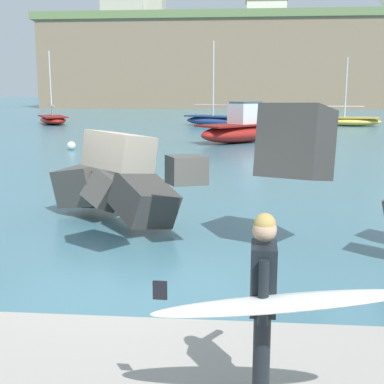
{
  "coord_description": "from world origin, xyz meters",
  "views": [
    {
      "loc": [
        1.76,
        -7.93,
        3.04
      ],
      "look_at": [
        0.99,
        0.5,
        1.4
      ],
      "focal_mm": 49.61,
      "sensor_mm": 36.0,
      "label": 1
    }
  ],
  "objects": [
    {
      "name": "boat_near_right",
      "position": [
        10.9,
        38.23,
        0.43
      ],
      "size": [
        5.47,
        2.8,
        5.67
      ],
      "color": "#EAC64C",
      "rests_on": "ground"
    },
    {
      "name": "boat_near_centre",
      "position": [
        -14.83,
        38.08,
        0.43
      ],
      "size": [
        4.27,
        5.41,
        6.35
      ],
      "color": "maroon",
      "rests_on": "ground"
    },
    {
      "name": "boat_near_left",
      "position": [
        1.78,
        23.19,
        0.75
      ],
      "size": [
        5.59,
        5.72,
        2.35
      ],
      "color": "maroon",
      "rests_on": "ground"
    },
    {
      "name": "station_building_west",
      "position": [
        -18.34,
        85.1,
        17.94
      ],
      "size": [
        7.58,
        5.11,
        5.94
      ],
      "color": "#B2ADA3",
      "rests_on": "headland_bluff"
    },
    {
      "name": "ground_plane",
      "position": [
        0.0,
        0.0,
        0.0
      ],
      "size": [
        400.0,
        400.0,
        0.0
      ],
      "primitive_type": "plane",
      "color": "#42707F"
    },
    {
      "name": "boat_mid_left",
      "position": [
        -0.16,
        36.75,
        0.49
      ],
      "size": [
        6.37,
        4.84,
        6.96
      ],
      "color": "navy",
      "rests_on": "ground"
    },
    {
      "name": "station_building_central",
      "position": [
        6.08,
        95.34,
        17.03
      ],
      "size": [
        7.56,
        5.2,
        4.13
      ],
      "color": "silver",
      "rests_on": "headland_bluff"
    },
    {
      "name": "station_building_east",
      "position": [
        -15.04,
        85.76,
        17.7
      ],
      "size": [
        7.22,
        4.82,
        5.46
      ],
      "color": "#B2ADA3",
      "rests_on": "headland_bluff"
    },
    {
      "name": "mooring_buoy_inner",
      "position": [
        -6.82,
        18.36,
        0.22
      ],
      "size": [
        0.44,
        0.44,
        0.44
      ],
      "color": "silver",
      "rests_on": "ground"
    },
    {
      "name": "breakwater_jetty",
      "position": [
        -0.22,
        2.4,
        1.25
      ],
      "size": [
        29.12,
        7.28,
        2.82
      ],
      "color": "#4C4944",
      "rests_on": "ground"
    },
    {
      "name": "headland_bluff",
      "position": [
        6.0,
        91.58,
        7.5
      ],
      "size": [
        74.84,
        32.04,
        14.96
      ],
      "color": "#847056",
      "rests_on": "ground"
    },
    {
      "name": "surfer_with_board",
      "position": [
        2.01,
        -3.64,
        1.28
      ],
      "size": [
        2.1,
        1.18,
        1.78
      ],
      "color": "black",
      "rests_on": "walkway_path"
    }
  ]
}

